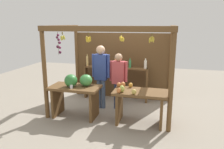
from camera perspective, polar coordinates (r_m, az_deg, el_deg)
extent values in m
plane|color=gray|center=(5.98, 0.45, -8.87)|extent=(12.00, 12.00, 0.00)
cylinder|color=brown|center=(5.35, -17.19, 0.20)|extent=(0.10, 0.10, 2.20)
cylinder|color=brown|center=(4.59, 15.27, -1.77)|extent=(0.10, 0.10, 2.20)
cylinder|color=brown|center=(7.00, -9.17, 3.61)|extent=(0.10, 0.10, 2.20)
cylinder|color=brown|center=(6.44, 15.06, 2.49)|extent=(0.10, 0.10, 2.20)
cube|color=brown|center=(4.63, -2.36, 11.87)|extent=(2.97, 0.12, 0.12)
cube|color=brown|center=(6.05, -13.15, 11.86)|extent=(0.12, 2.00, 0.12)
cube|color=brown|center=(5.39, 15.82, 11.58)|extent=(0.12, 2.00, 0.12)
cube|color=#52381E|center=(6.61, 2.47, 2.23)|extent=(2.87, 0.04, 1.98)
cylinder|color=brown|center=(4.73, 2.57, 10.56)|extent=(0.02, 0.02, 0.06)
ellipsoid|color=gold|center=(4.73, 2.99, 9.17)|extent=(0.04, 0.06, 0.11)
ellipsoid|color=gold|center=(4.75, 2.91, 9.22)|extent=(0.05, 0.05, 0.11)
ellipsoid|color=gold|center=(4.76, 2.58, 9.20)|extent=(0.05, 0.04, 0.11)
ellipsoid|color=gold|center=(4.77, 2.33, 9.57)|extent=(0.06, 0.06, 0.11)
ellipsoid|color=gold|center=(4.74, 2.32, 9.41)|extent=(0.04, 0.06, 0.11)
ellipsoid|color=gold|center=(4.71, 2.20, 9.37)|extent=(0.05, 0.05, 0.11)
ellipsoid|color=gold|center=(4.71, 2.49, 9.23)|extent=(0.08, 0.04, 0.11)
ellipsoid|color=gold|center=(4.70, 2.84, 9.17)|extent=(0.05, 0.05, 0.11)
cylinder|color=brown|center=(4.53, 10.44, 10.24)|extent=(0.02, 0.02, 0.06)
ellipsoid|color=gold|center=(4.54, 10.80, 8.89)|extent=(0.04, 0.05, 0.12)
ellipsoid|color=gold|center=(4.56, 10.53, 9.04)|extent=(0.07, 0.05, 0.12)
ellipsoid|color=gold|center=(4.56, 10.20, 9.15)|extent=(0.07, 0.06, 0.12)
ellipsoid|color=gold|center=(4.54, 9.82, 8.81)|extent=(0.04, 0.07, 0.12)
ellipsoid|color=gold|center=(4.50, 10.14, 9.06)|extent=(0.07, 0.05, 0.12)
ellipsoid|color=gold|center=(4.52, 10.53, 9.13)|extent=(0.06, 0.05, 0.12)
cylinder|color=brown|center=(5.14, -12.88, 10.46)|extent=(0.02, 0.02, 0.06)
ellipsoid|color=#D1CC4C|center=(5.13, -12.37, 9.39)|extent=(0.04, 0.07, 0.12)
ellipsoid|color=#D1CC4C|center=(5.17, -12.64, 9.46)|extent=(0.07, 0.04, 0.12)
ellipsoid|color=#D1CC4C|center=(5.18, -13.07, 9.24)|extent=(0.05, 0.05, 0.12)
ellipsoid|color=#D1CC4C|center=(5.14, -13.14, 9.26)|extent=(0.07, 0.07, 0.12)
ellipsoid|color=#D1CC4C|center=(5.12, -12.89, 9.31)|extent=(0.05, 0.04, 0.12)
cylinder|color=brown|center=(4.83, -6.21, 10.55)|extent=(0.02, 0.02, 0.06)
ellipsoid|color=gold|center=(4.82, -5.72, 9.27)|extent=(0.04, 0.07, 0.13)
ellipsoid|color=gold|center=(4.85, -5.95, 8.99)|extent=(0.08, 0.06, 0.14)
ellipsoid|color=gold|center=(4.86, -6.32, 9.04)|extent=(0.07, 0.07, 0.14)
ellipsoid|color=gold|center=(4.83, -6.67, 9.21)|extent=(0.05, 0.05, 0.13)
ellipsoid|color=gold|center=(4.80, -6.24, 9.17)|extent=(0.07, 0.04, 0.13)
cylinder|color=#4C422D|center=(5.39, -13.89, 7.90)|extent=(0.01, 0.01, 0.55)
sphere|color=#511938|center=(5.39, -13.95, 9.98)|extent=(0.06, 0.06, 0.06)
sphere|color=#47142D|center=(5.37, -14.19, 9.40)|extent=(0.06, 0.06, 0.06)
sphere|color=#511938|center=(5.39, -13.80, 8.86)|extent=(0.06, 0.06, 0.06)
sphere|color=#601E42|center=(5.40, -13.54, 8.09)|extent=(0.06, 0.06, 0.06)
sphere|color=#511938|center=(5.43, -14.02, 7.07)|extent=(0.07, 0.07, 0.07)
sphere|color=#601E42|center=(5.41, -13.49, 6.86)|extent=(0.06, 0.06, 0.06)
sphere|color=#47142D|center=(5.42, -13.45, 5.69)|extent=(0.07, 0.07, 0.07)
cube|color=brown|center=(5.34, -9.65, -3.36)|extent=(1.21, 0.64, 0.06)
cube|color=brown|center=(5.67, -14.01, -6.71)|extent=(0.06, 0.58, 0.71)
cube|color=brown|center=(5.30, -4.66, -7.77)|extent=(0.06, 0.58, 0.71)
ellipsoid|color=#2D7533|center=(5.27, -10.71, -1.58)|extent=(0.41, 0.41, 0.30)
ellipsoid|color=#429347|center=(5.29, -6.82, -1.48)|extent=(0.33, 0.33, 0.29)
cylinder|color=white|center=(5.17, -10.58, -3.10)|extent=(0.07, 0.07, 0.09)
cube|color=brown|center=(4.94, 7.45, -4.67)|extent=(1.21, 0.64, 0.06)
cube|color=brown|center=(5.14, 1.92, -8.40)|extent=(0.06, 0.58, 0.71)
cube|color=brown|center=(5.04, 12.84, -9.18)|extent=(0.06, 0.58, 0.71)
ellipsoid|color=#A8B24C|center=(4.81, 2.62, -3.75)|extent=(0.14, 0.14, 0.15)
ellipsoid|color=#CC7038|center=(4.74, 1.76, -4.16)|extent=(0.13, 0.13, 0.12)
ellipsoid|color=gold|center=(5.16, 4.89, -2.78)|extent=(0.12, 0.12, 0.12)
ellipsoid|color=#CC7038|center=(5.18, 1.80, -2.69)|extent=(0.11, 0.11, 0.11)
ellipsoid|color=#CC7038|center=(5.16, 2.88, -2.65)|extent=(0.15, 0.15, 0.14)
ellipsoid|color=#B79E47|center=(4.68, 5.76, -4.52)|extent=(0.14, 0.14, 0.12)
cube|color=brown|center=(6.78, -6.84, -1.85)|extent=(0.05, 0.20, 1.00)
cube|color=brown|center=(6.37, 9.10, -2.91)|extent=(0.05, 0.20, 1.00)
cube|color=brown|center=(6.40, 0.89, 1.76)|extent=(1.87, 0.22, 0.04)
cylinder|color=#D8B266|center=(6.62, -6.49, 3.51)|extent=(0.06, 0.06, 0.29)
cylinder|color=#D8B266|center=(6.59, -6.53, 5.00)|extent=(0.03, 0.03, 0.06)
cylinder|color=#D8B266|center=(6.48, -2.79, 3.16)|extent=(0.06, 0.06, 0.24)
cylinder|color=#D8B266|center=(6.46, -2.81, 4.46)|extent=(0.03, 0.03, 0.06)
cylinder|color=gold|center=(6.37, 0.97, 3.00)|extent=(0.08, 0.08, 0.24)
cylinder|color=gold|center=(6.34, 0.98, 4.35)|extent=(0.03, 0.03, 0.06)
cylinder|color=#338C4C|center=(6.29, 4.71, 2.73)|extent=(0.07, 0.07, 0.22)
cylinder|color=#338C4C|center=(6.26, 4.74, 4.00)|extent=(0.03, 0.03, 0.06)
cylinder|color=silver|center=(6.23, 8.72, 2.59)|extent=(0.08, 0.08, 0.23)
cylinder|color=silver|center=(6.21, 8.77, 3.92)|extent=(0.03, 0.03, 0.06)
cylinder|color=#455776|center=(5.92, -3.42, -5.02)|extent=(0.11, 0.11, 0.80)
cylinder|color=#455776|center=(5.89, -2.30, -5.11)|extent=(0.11, 0.11, 0.80)
cube|color=#2D428C|center=(5.72, -2.94, 1.95)|extent=(0.32, 0.19, 0.67)
cylinder|color=#2D428C|center=(5.77, -4.85, 2.37)|extent=(0.08, 0.08, 0.61)
cylinder|color=#2D428C|center=(5.66, -1.01, 2.19)|extent=(0.08, 0.08, 0.61)
sphere|color=tan|center=(5.65, -3.00, 6.45)|extent=(0.23, 0.23, 0.23)
cylinder|color=navy|center=(5.89, 1.07, -5.60)|extent=(0.11, 0.11, 0.70)
cylinder|color=navy|center=(5.86, 2.22, -5.69)|extent=(0.11, 0.11, 0.70)
cube|color=#BF474C|center=(5.70, 1.69, 0.54)|extent=(0.32, 0.19, 0.59)
cylinder|color=#BF474C|center=(5.74, -0.26, 0.93)|extent=(0.08, 0.08, 0.53)
cylinder|color=#BF474C|center=(5.65, 3.67, 0.72)|extent=(0.08, 0.08, 0.53)
sphere|color=tan|center=(5.62, 1.72, 4.50)|extent=(0.20, 0.20, 0.20)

